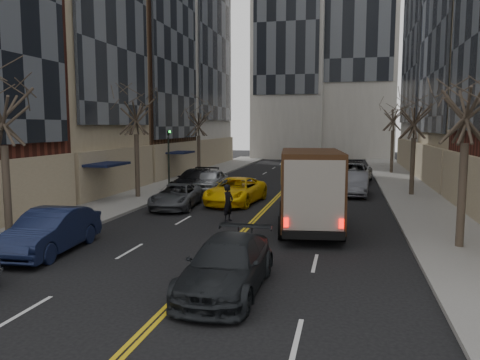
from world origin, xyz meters
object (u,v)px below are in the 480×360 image
object	(u,v)px
ups_truck	(310,191)
pedestrian	(228,203)
taxi	(236,191)
observer_sedan	(227,265)

from	to	relation	value
ups_truck	pedestrian	bearing A→B (deg)	155.65
taxi	pedestrian	distance (m)	5.33
ups_truck	pedestrian	xyz separation A→B (m)	(-4.14, 1.29, -0.92)
ups_truck	observer_sedan	world-z (taller)	ups_truck
observer_sedan	pedestrian	xyz separation A→B (m)	(-2.42, 9.61, 0.17)
ups_truck	taxi	xyz separation A→B (m)	(-5.01, 6.55, -1.06)
ups_truck	observer_sedan	bearing A→B (deg)	-108.66
ups_truck	taxi	world-z (taller)	ups_truck
ups_truck	observer_sedan	xyz separation A→B (m)	(-1.72, -8.31, -1.10)
ups_truck	taxi	size ratio (longest dim) A/B	1.23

